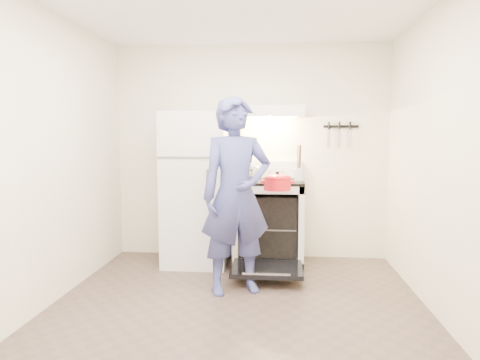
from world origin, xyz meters
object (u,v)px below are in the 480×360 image
Objects in this scene: refrigerator at (197,189)px; person at (236,196)px; dutch_oven at (277,184)px; stove_body at (269,224)px; tea_kettle at (247,167)px.

refrigerator is 0.95× the size of person.
dutch_oven is at bearing 21.75° from person.
stove_body is 3.48× the size of tea_kettle.
tea_kettle is at bearing 115.62° from dutch_oven.
dutch_oven is at bearing -79.98° from stove_body.
person reaches higher than dutch_oven.
person is at bearing -136.60° from dutch_oven.
tea_kettle is 1.11m from person.
stove_body is 0.70m from tea_kettle.
refrigerator is at bearing 99.86° from person.
tea_kettle is (-0.26, 0.20, 0.62)m from stove_body.
dutch_oven is (0.37, 0.35, 0.07)m from person.
stove_body is at bearing -37.63° from tea_kettle.
tea_kettle reaches higher than dutch_oven.
refrigerator is at bearing -157.63° from tea_kettle.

